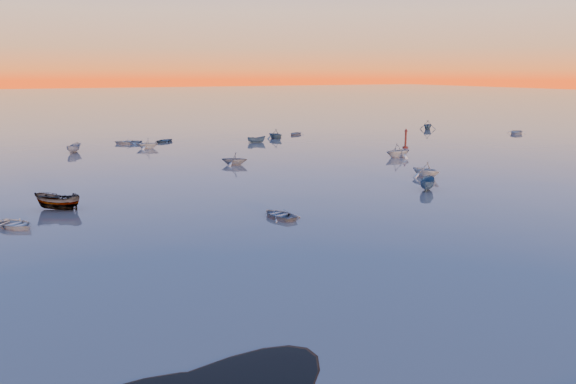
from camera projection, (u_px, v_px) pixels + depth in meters
ground at (143, 129)px, 113.33m from camera, size 600.00×600.00×0.00m
moored_fleet at (220, 163)px, 72.04m from camera, size 124.00×58.00×1.20m
boat_near_center at (427, 190)px, 55.90m from camera, size 3.48×3.51×1.20m
boat_near_right at (426, 177)px, 62.61m from camera, size 4.13×2.52×1.34m
channel_marker at (406, 140)px, 86.07m from camera, size 0.87×0.87×3.09m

